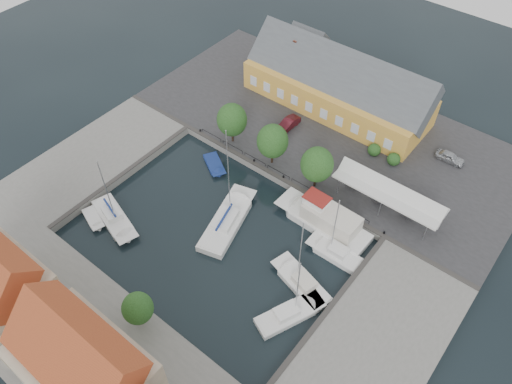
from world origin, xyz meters
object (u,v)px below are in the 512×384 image
Objects in this scene: tent_canopy at (389,192)px; trawler at (326,221)px; east_boat_a at (335,254)px; car_red at (288,124)px; center_sailboat at (227,222)px; warehouse at (335,84)px; launch_sw at (94,219)px; east_boat_b at (302,284)px; car_silver at (450,157)px; east_boat_c at (288,315)px; launch_nw at (215,165)px; west_boat_d at (114,219)px.

trawler reaches higher than tent_canopy.
east_boat_a is (3.31, -2.97, -0.75)m from trawler.
car_red is 18.04m from trawler.
center_sailboat is at bearing -161.53° from east_boat_a.
trawler is at bearing -59.42° from warehouse.
car_red is 0.98× the size of launch_sw.
center_sailboat is 12.43m from east_boat_b.
trawler is (-7.35, -19.47, -0.66)m from car_silver.
center_sailboat is 13.80m from east_boat_a.
car_silver is at bearing 80.39° from east_boat_b.
trawler is 29.05m from launch_sw.
car_red is at bearing 141.22° from trawler.
east_boat_c is at bearing -92.48° from tent_canopy.
tent_canopy is at bearing 17.67° from launch_nw.
warehouse reaches higher than car_red.
trawler reaches higher than car_red.
west_boat_d is at bearing -163.80° from east_boat_b.
warehouse is at bearing 74.46° from launch_nw.
warehouse is at bearing 80.49° from car_red.
car_silver is 32.54m from east_boat_c.
warehouse is 19.65m from car_silver.
east_boat_a is 0.91× the size of east_boat_b.
launch_nw is (-21.23, 2.41, -0.17)m from east_boat_a.
trawler is at bearing 106.38° from east_boat_b.
east_boat_a is at bearing -56.68° from warehouse.
east_boat_a reaches higher than car_silver.
center_sailboat is 1.17× the size of trawler.
center_sailboat is (2.30, -27.79, -4.07)m from warehouse.
launch_sw reaches higher than launch_nw.
warehouse is 5.61× the size of launch_nw.
west_boat_d is (-24.54, -12.70, 0.01)m from east_boat_a.
launch_sw is at bearing 139.13° from car_silver.
car_silver is at bearing 69.32° from trawler.
warehouse is at bearing 115.33° from east_boat_c.
launch_nw is (-3.86, -11.85, -1.63)m from car_red.
car_silver is at bearing 50.12° from launch_sw.
warehouse reaches higher than tent_canopy.
east_boat_c reaches higher than trawler.
car_red is (-1.97, -9.16, -2.71)m from warehouse.
car_red reaches higher than launch_nw.
car_silver is 0.91× the size of car_red.
car_red is 0.43× the size of east_boat_c.
warehouse is 22.23m from launch_nw.
launch_sw is at bearing -161.80° from east_boat_b.
trawler reaches higher than launch_sw.
launch_nw is (-21.59, 12.28, -0.17)m from east_boat_c.
launch_sw is (-30.69, -36.73, -1.59)m from car_silver.
tent_canopy reaches higher than launch_sw.
west_boat_d reaches higher than launch_nw.
tent_canopy is 1.09× the size of trawler.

